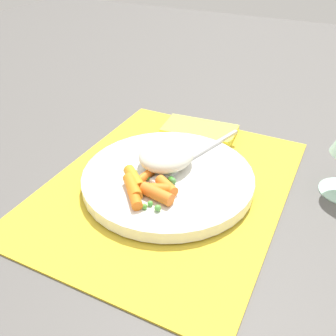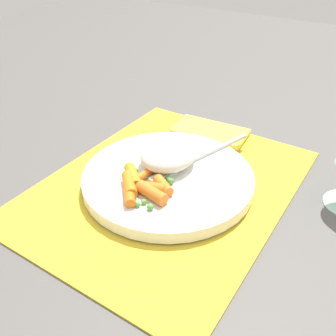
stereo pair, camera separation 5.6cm
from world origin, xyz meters
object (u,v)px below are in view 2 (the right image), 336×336
at_px(fork, 191,161).
at_px(plate, 168,178).
at_px(napkin, 210,131).
at_px(rice_mound, 168,154).
at_px(carrot_portion, 142,185).

bearing_deg(fork, plate, -17.85).
bearing_deg(napkin, fork, 14.68).
relative_size(fork, napkin, 1.50).
relative_size(rice_mound, napkin, 0.70).
height_order(carrot_portion, fork, carrot_portion).
bearing_deg(rice_mound, fork, 129.94).
relative_size(plate, rice_mound, 2.72).
bearing_deg(plate, napkin, -173.65).
xyz_separation_m(plate, carrot_portion, (0.06, -0.01, 0.02)).
bearing_deg(carrot_portion, fork, 166.82).
xyz_separation_m(carrot_portion, napkin, (-0.23, -0.01, -0.02)).
bearing_deg(fork, carrot_portion, -13.18).
height_order(plate, fork, fork).
height_order(rice_mound, carrot_portion, rice_mound).
distance_m(rice_mound, carrot_portion, 0.08).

